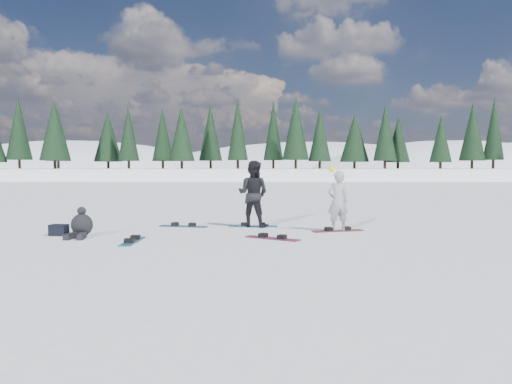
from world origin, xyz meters
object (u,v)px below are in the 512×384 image
at_px(snowboarder_man, 253,194).
at_px(snowboard_loose_a, 132,241).
at_px(snowboard_loose_c, 184,226).
at_px(gear_bag, 59,230).
at_px(snowboarder_woman, 338,201).
at_px(snowboard_loose_b, 272,238).
at_px(seated_rider, 81,225).

height_order(snowboarder_man, snowboard_loose_a, snowboarder_man).
distance_m(snowboard_loose_c, snowboard_loose_a, 3.17).
height_order(gear_bag, snowboard_loose_c, gear_bag).
xyz_separation_m(snowboarder_woman, snowboard_loose_b, (-1.90, -1.52, -0.86)).
distance_m(snowboarder_man, snowboard_loose_b, 2.81).
distance_m(snowboarder_man, snowboard_loose_a, 4.38).
xyz_separation_m(snowboarder_woman, gear_bag, (-7.63, -0.95, -0.73)).
bearing_deg(snowboarder_woman, seated_rider, -5.05).
xyz_separation_m(snowboarder_woman, snowboard_loose_c, (-4.58, 1.01, -0.86)).
xyz_separation_m(snowboarder_man, snowboard_loose_b, (0.54, -2.56, -1.00)).
xyz_separation_m(snowboarder_man, seated_rider, (-4.49, -2.25, -0.71)).
relative_size(snowboarder_man, snowboard_loose_b, 1.36).
bearing_deg(snowboard_loose_c, snowboard_loose_a, -92.42).
relative_size(snowboarder_man, seated_rider, 2.14).
relative_size(snowboard_loose_b, snowboard_loose_a, 1.00).
relative_size(snowboarder_man, snowboard_loose_a, 1.36).
distance_m(snowboarder_woman, snowboard_loose_c, 4.77).
bearing_deg(seated_rider, gear_bag, 158.64).
bearing_deg(snowboard_loose_a, snowboarder_woman, -68.19).
distance_m(seated_rider, snowboard_loose_c, 3.24).
bearing_deg(snowboard_loose_b, seated_rider, -151.55).
distance_m(snowboarder_man, snowboard_loose_c, 2.36).
xyz_separation_m(gear_bag, snowboard_loose_c, (3.05, 1.96, -0.14)).
xyz_separation_m(snowboarder_man, snowboard_loose_a, (-2.92, -3.12, -1.00)).
distance_m(snowboarder_man, seated_rider, 5.08).
height_order(gear_bag, snowboard_loose_b, gear_bag).
bearing_deg(snowboarder_woman, snowboard_loose_b, 23.75).
height_order(snowboarder_man, snowboard_loose_c, snowboarder_man).
height_order(snowboard_loose_b, snowboard_loose_c, same).
relative_size(seated_rider, snowboard_loose_a, 0.63).
relative_size(gear_bag, snowboard_loose_c, 0.30).
distance_m(gear_bag, snowboard_loose_c, 3.63).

